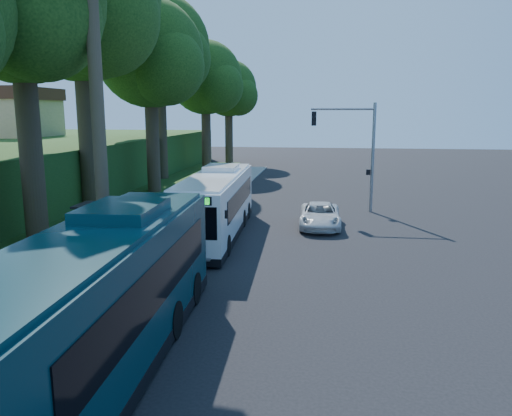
% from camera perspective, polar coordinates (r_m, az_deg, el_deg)
% --- Properties ---
extents(ground, '(140.00, 140.00, 0.00)m').
position_cam_1_polar(ground, '(23.67, 3.23, -4.81)').
color(ground, black).
rests_on(ground, ground).
extents(sidewalk, '(4.50, 70.00, 0.12)m').
position_cam_1_polar(sidewalk, '(25.30, -13.51, -3.92)').
color(sidewalk, gray).
rests_on(sidewalk, ground).
extents(red_curb, '(0.25, 30.00, 0.13)m').
position_cam_1_polar(red_curb, '(20.92, -11.63, -6.96)').
color(red_curb, maroon).
rests_on(red_curb, ground).
extents(grass_verge, '(8.00, 70.00, 0.06)m').
position_cam_1_polar(grass_verge, '(32.09, -19.74, -1.20)').
color(grass_verge, '#234719').
rests_on(grass_verge, ground).
extents(bus_shelter, '(3.20, 1.51, 2.55)m').
position_cam_1_polar(bus_shelter, '(22.33, -16.28, -1.42)').
color(bus_shelter, black).
rests_on(bus_shelter, ground).
extents(stop_sign_pole, '(0.35, 0.06, 3.17)m').
position_cam_1_polar(stop_sign_pole, '(19.63, -13.93, -2.13)').
color(stop_sign_pole, gray).
rests_on(stop_sign_pole, ground).
extents(traffic_signal_pole, '(4.10, 0.30, 7.00)m').
position_cam_1_polar(traffic_signal_pole, '(32.82, 11.48, 7.23)').
color(traffic_signal_pole, gray).
rests_on(traffic_signal_pole, ground).
extents(tree_0, '(8.40, 8.00, 15.70)m').
position_cam_1_polar(tree_0, '(27.24, -25.33, 20.06)').
color(tree_0, '#382B1E').
rests_on(tree_0, ground).
extents(tree_1, '(10.50, 10.00, 18.26)m').
position_cam_1_polar(tree_1, '(34.86, -19.33, 20.78)').
color(tree_1, '#382B1E').
rests_on(tree_1, ground).
extents(tree_2, '(8.82, 8.40, 15.12)m').
position_cam_1_polar(tree_2, '(41.28, -11.94, 16.33)').
color(tree_2, '#382B1E').
rests_on(tree_2, ground).
extents(tree_3, '(10.08, 9.60, 17.28)m').
position_cam_1_polar(tree_3, '(49.60, -10.99, 17.16)').
color(tree_3, '#382B1E').
rests_on(tree_3, ground).
extents(tree_4, '(8.40, 8.00, 14.14)m').
position_cam_1_polar(tree_4, '(56.38, -5.73, 14.22)').
color(tree_4, '#382B1E').
rests_on(tree_4, ground).
extents(tree_5, '(7.35, 7.00, 12.86)m').
position_cam_1_polar(tree_5, '(63.94, -3.08, 13.17)').
color(tree_5, '#382B1E').
rests_on(tree_5, ground).
extents(white_bus, '(3.03, 11.88, 3.51)m').
position_cam_1_polar(white_bus, '(26.24, -4.57, 0.58)').
color(white_bus, white).
rests_on(white_bus, ground).
extents(teal_bus, '(3.36, 13.26, 3.92)m').
position_cam_1_polar(teal_bus, '(12.78, -17.84, -10.18)').
color(teal_bus, '#092A33').
rests_on(teal_bus, ground).
extents(pickup, '(2.36, 4.90, 1.35)m').
position_cam_1_polar(pickup, '(28.37, 7.31, -0.84)').
color(pickup, silver).
rests_on(pickup, ground).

